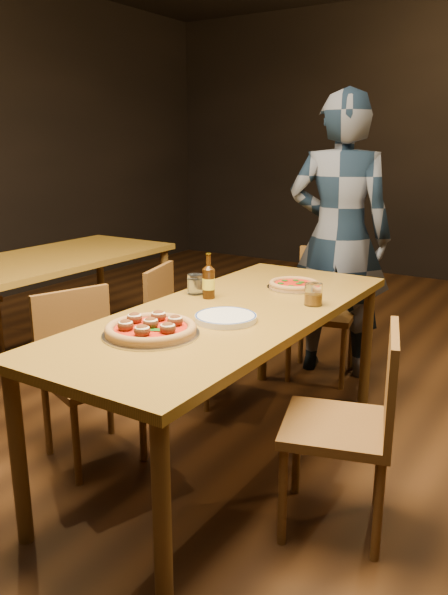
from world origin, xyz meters
The scene contains 15 objects.
ground centered at (0.00, 0.00, 0.00)m, with size 9.00×9.00×0.00m, color black.
room_shell centered at (0.00, 0.00, 1.86)m, with size 9.00×9.00×9.00m.
table_main centered at (0.00, 0.00, 0.68)m, with size 0.80×2.00×0.75m.
table_left centered at (-1.70, 0.30, 0.68)m, with size 0.80×2.00×0.75m.
chair_main_nw centered at (-0.55, -0.35, 0.42)m, with size 0.39×0.39×0.84m, color brown, non-canonical shape.
chair_main_sw centered at (-0.58, 0.47, 0.41)m, with size 0.39×0.39×0.83m, color brown, non-canonical shape.
chair_main_e centered at (0.62, -0.21, 0.43)m, with size 0.41×0.41×0.87m, color brown, non-canonical shape.
chair_end centered at (-0.05, 1.20, 0.43)m, with size 0.40×0.40×0.86m, color brown, non-canonical shape.
pizza_meatball centered at (-0.08, -0.47, 0.78)m, with size 0.39×0.39×0.07m.
pizza_margherita centered at (0.06, 0.53, 0.77)m, with size 0.28×0.28×0.04m.
plate_stack centered at (0.07, -0.15, 0.76)m, with size 0.27×0.27×0.03m, color white.
beer_bottle centered at (-0.20, 0.12, 0.83)m, with size 0.06×0.06×0.22m.
water_glass centered at (-0.30, 0.15, 0.80)m, with size 0.08×0.08×0.10m, color white.
amber_glass centered at (0.29, 0.28, 0.80)m, with size 0.08×0.08×0.10m, color #965C11.
diner centered at (-0.01, 1.34, 0.90)m, with size 0.66×0.43×1.81m, color black.
Camera 1 is at (1.34, -2.15, 1.49)m, focal length 35.00 mm.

